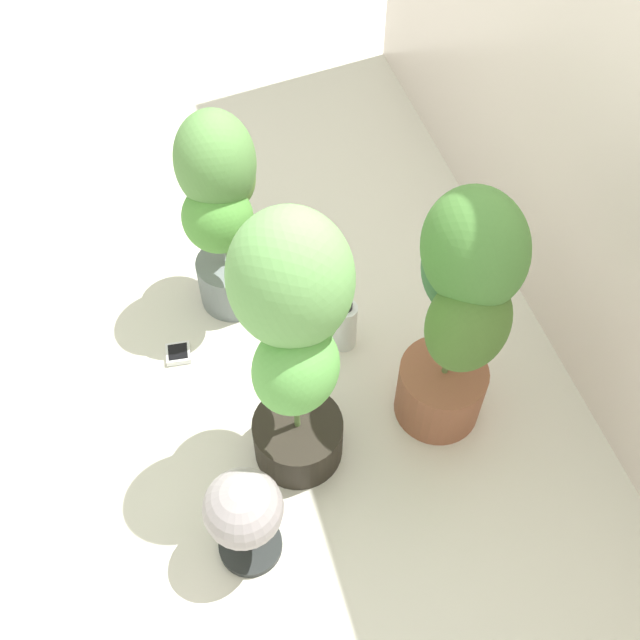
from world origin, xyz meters
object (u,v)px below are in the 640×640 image
potted_plant_front_right (294,335)px  floor_fan (244,512)px  hygrometer_box (178,354)px  potted_plant_back_right (461,306)px  nutrient_bottle (345,325)px  potted_plant_front_left (221,202)px

potted_plant_front_right → floor_fan: (0.26, -0.21, -0.36)m
potted_plant_front_right → floor_fan: 0.49m
hygrometer_box → floor_fan: floor_fan is taller
potted_plant_back_right → hygrometer_box: size_ratio=10.48×
potted_plant_front_right → nutrient_bottle: (-0.35, 0.25, -0.51)m
potted_plant_back_right → hygrometer_box: 1.01m
potted_plant_front_left → nutrient_bottle: potted_plant_front_left is taller
potted_plant_back_right → potted_plant_front_right: bearing=-87.5°
potted_plant_front_right → floor_fan: bearing=-39.6°
potted_plant_back_right → floor_fan: bearing=-67.6°
hygrometer_box → floor_fan: 0.75m
potted_plant_front_left → floor_fan: potted_plant_front_left is taller
potted_plant_back_right → potted_plant_front_left: bearing=-140.3°
potted_plant_back_right → nutrient_bottle: size_ratio=4.32×
potted_plant_back_right → potted_plant_front_left: potted_plant_back_right is taller
floor_fan → nutrient_bottle: 0.78m
hygrometer_box → nutrient_bottle: (0.10, 0.55, 0.09)m
nutrient_bottle → potted_plant_back_right: bearing=32.2°
floor_fan → nutrient_bottle: floor_fan is taller
potted_plant_back_right → nutrient_bottle: 0.58m
hygrometer_box → floor_fan: bearing=12.8°
potted_plant_front_left → floor_fan: size_ratio=2.10×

